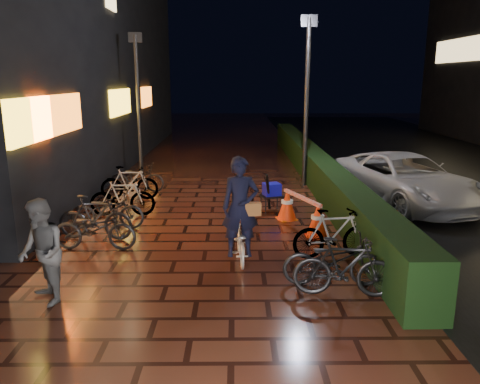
{
  "coord_description": "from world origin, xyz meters",
  "views": [
    {
      "loc": [
        0.62,
        -7.86,
        3.4
      ],
      "look_at": [
        0.71,
        1.63,
        1.1
      ],
      "focal_mm": 35.0,
      "sensor_mm": 36.0,
      "label": 1
    }
  ],
  "objects_px": {
    "cyclist": "(240,223)",
    "cart_assembly": "(271,191)",
    "traffic_barrier": "(301,212)",
    "van": "(404,179)",
    "bystander_person": "(42,252)"
  },
  "relations": [
    {
      "from": "van",
      "to": "cart_assembly",
      "type": "xyz_separation_m",
      "value": [
        -3.74,
        -0.76,
        -0.14
      ]
    },
    {
      "from": "van",
      "to": "bystander_person",
      "type": "bearing_deg",
      "value": -158.54
    },
    {
      "from": "traffic_barrier",
      "to": "cart_assembly",
      "type": "relative_size",
      "value": 1.72
    },
    {
      "from": "cyclist",
      "to": "cart_assembly",
      "type": "bearing_deg",
      "value": 75.96
    },
    {
      "from": "van",
      "to": "cart_assembly",
      "type": "bearing_deg",
      "value": 175.43
    },
    {
      "from": "bystander_person",
      "to": "cart_assembly",
      "type": "bearing_deg",
      "value": 105.69
    },
    {
      "from": "traffic_barrier",
      "to": "van",
      "type": "bearing_deg",
      "value": 34.09
    },
    {
      "from": "cyclist",
      "to": "van",
      "type": "bearing_deg",
      "value": 42.23
    },
    {
      "from": "cyclist",
      "to": "traffic_barrier",
      "type": "xyz_separation_m",
      "value": [
        1.45,
        2.04,
        -0.37
      ]
    },
    {
      "from": "bystander_person",
      "to": "traffic_barrier",
      "type": "height_order",
      "value": "bystander_person"
    },
    {
      "from": "traffic_barrier",
      "to": "cart_assembly",
      "type": "bearing_deg",
      "value": 113.74
    },
    {
      "from": "van",
      "to": "cyclist",
      "type": "relative_size",
      "value": 2.44
    },
    {
      "from": "bystander_person",
      "to": "cart_assembly",
      "type": "distance_m",
      "value": 6.43
    },
    {
      "from": "cart_assembly",
      "to": "van",
      "type": "bearing_deg",
      "value": 11.51
    },
    {
      "from": "van",
      "to": "traffic_barrier",
      "type": "relative_size",
      "value": 2.66
    }
  ]
}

